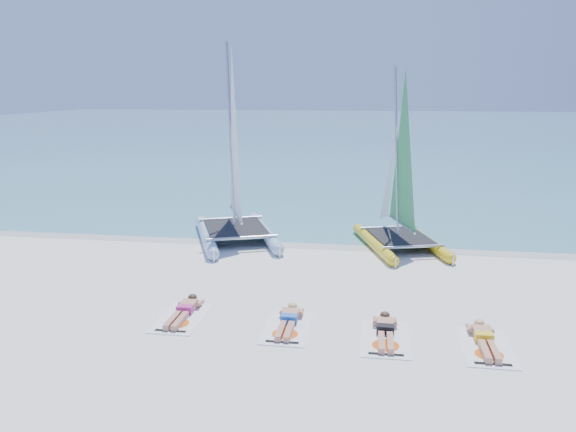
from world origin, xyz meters
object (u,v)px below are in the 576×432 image
Objects in this scene: sunbather_c at (385,330)px; sunbather_d at (484,338)px; catamaran_yellow at (398,188)px; towel_c at (385,339)px; towel_b at (287,328)px; towel_a at (182,318)px; sunbather_b at (289,320)px; catamaran_blue at (234,180)px; towel_d at (486,347)px; sunbather_a at (184,310)px.

sunbather_c is 2.02m from sunbather_d.
towel_c is (-0.47, -7.61, -1.91)m from catamaran_yellow.
towel_c is at bearing -90.00° from sunbather_c.
towel_b is at bearing 178.00° from sunbather_d.
sunbather_b reaches higher than towel_a.
catamaran_blue is 8.02m from towel_b.
catamaran_yellow is at bearing 86.48° from towel_c.
towel_b is at bearing 178.85° from sunbather_c.
towel_a is 1.07× the size of sunbather_c.
catamaran_blue is at bearing 165.11° from catamaran_yellow.
sunbather_c is at bearing 171.73° from towel_d.
sunbather_d is (2.02, 0.09, 0.11)m from towel_c.
sunbather_a and sunbather_c have the same top height.
sunbather_b is at bearing -4.17° from sunbather_a.
sunbather_b is at bearing 90.00° from towel_b.
towel_b and towel_c have the same top height.
catamaran_blue reaches higher than sunbather_c.
sunbather_d is (7.09, -7.32, -1.96)m from catamaran_blue.
catamaran_blue is 4.04× the size of sunbather_d.
catamaran_blue is 3.77× the size of towel_a.
sunbather_a is 1.00× the size of sunbather_c.
sunbather_d is at bearing 90.00° from towel_d.
catamaran_yellow is 8.05m from towel_b.
towel_d is at bearing -6.10° from sunbather_a.
sunbather_b is at bearing 172.74° from towel_d.
catamaran_yellow is 7.86m from towel_c.
towel_a is 1.00× the size of towel_d.
towel_c is at bearing -7.50° from sunbather_a.
catamaran_blue is 3.77× the size of towel_c.
sunbather_a is 0.93× the size of towel_d.
catamaran_blue reaches higher than sunbather_b.
towel_b is 1.07× the size of sunbather_c.
catamaran_blue is 3.77× the size of towel_d.
towel_a is at bearing 175.54° from towel_d.
sunbather_a is 6.68m from towel_d.
sunbather_a is at bearing 90.00° from towel_a.
sunbather_c and sunbather_d have the same top height.
towel_b is 1.07× the size of sunbather_b.
sunbather_a reaches higher than towel_c.
sunbather_c is at bearing -2.78° from towel_a.
sunbather_d is (4.15, -0.14, 0.11)m from towel_b.
sunbather_c is (4.62, -0.22, 0.11)m from towel_a.
towel_a is at bearing 177.22° from sunbather_c.
towel_a is at bearing 175.83° from towel_b.
towel_a is at bearing -90.00° from sunbather_a.
sunbather_c is at bearing -5.15° from sunbather_a.
sunbather_a is (0.45, -6.80, -1.96)m from catamaran_blue.
catamaran_yellow is at bearing 70.59° from towel_b.
towel_b is (-2.60, -7.37, -1.91)m from catamaran_yellow.
towel_d is at bearing -95.53° from catamaran_yellow.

